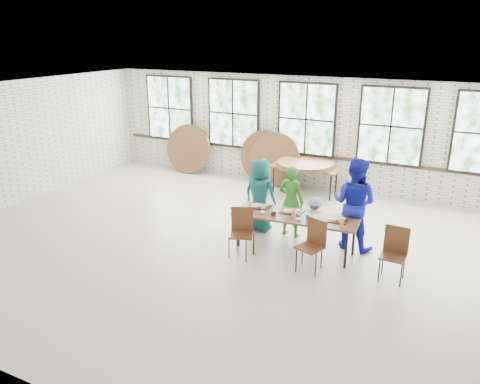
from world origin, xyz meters
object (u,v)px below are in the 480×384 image
Objects in this scene: chair_near_right at (313,241)px; storage_table at (305,169)px; chair_near_left at (242,228)px; dining_table at (296,218)px.

chair_near_right is 4.24m from storage_table.
chair_near_left and chair_near_right have the same top height.
storage_table is (-0.10, 4.01, 0.13)m from chair_near_left.
chair_near_right is at bearing -50.92° from dining_table.
storage_table is (-1.50, 3.97, 0.13)m from chair_near_right.
chair_near_right is at bearing -69.01° from storage_table.
chair_near_left is 1.00× the size of chair_near_right.
dining_table is 1.36× the size of storage_table.
chair_near_left is at bearing -88.31° from storage_table.
chair_near_left is (-0.85, -0.62, -0.13)m from dining_table.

